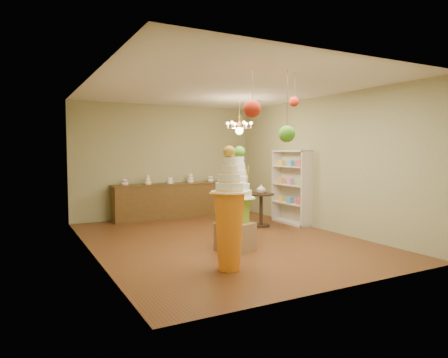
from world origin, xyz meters
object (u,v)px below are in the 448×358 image
pedestal_green (239,209)px  sideboard (170,200)px  pedestal_orange (229,220)px  round_table (261,205)px

pedestal_green → sideboard: size_ratio=0.61×
pedestal_orange → sideboard: size_ratio=0.61×
pedestal_orange → round_table: 3.57m
sideboard → round_table: sideboard is taller
pedestal_orange → round_table: bearing=48.9°
pedestal_green → sideboard: bearing=88.6°
sideboard → round_table: 2.60m
sideboard → round_table: bearing=-55.0°
pedestal_green → round_table: 2.32m
round_table → pedestal_green: bearing=-133.2°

